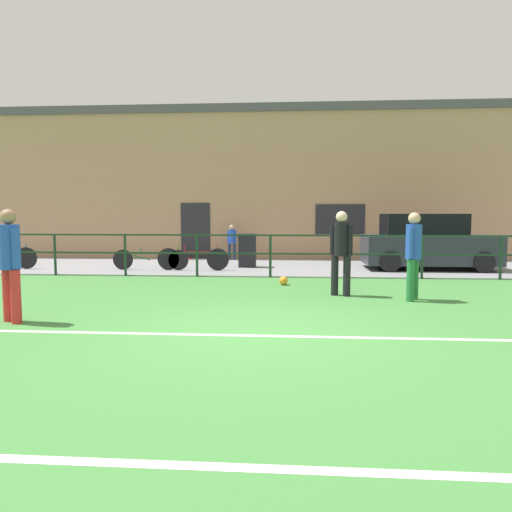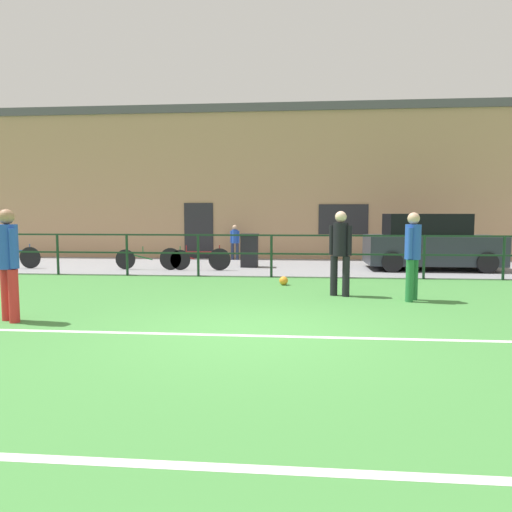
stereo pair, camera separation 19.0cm
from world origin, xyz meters
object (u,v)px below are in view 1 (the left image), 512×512
object	(u,v)px
bicycle_parked_0	(3,257)
bicycle_parked_2	(150,259)
parked_car_red	(427,243)
trash_bin_0	(247,250)
player_striker	(413,251)
soccer_ball_match	(283,281)
player_goalkeeper	(341,248)
spectator_child	(232,240)
player_winger	(10,259)
bicycle_parked_1	(193,259)

from	to	relation	value
bicycle_parked_0	bicycle_parked_2	bearing A→B (deg)	-0.00
parked_car_red	trash_bin_0	size ratio (longest dim) A/B	3.68
player_striker	soccer_ball_match	world-z (taller)	player_striker
player_goalkeeper	bicycle_parked_2	xyz separation A→B (m)	(-5.25, 4.02, -0.66)
player_striker	bicycle_parked_0	distance (m)	12.11
player_goalkeeper	spectator_child	size ratio (longest dim) A/B	1.38
soccer_ball_match	parked_car_red	world-z (taller)	parked_car_red
player_striker	parked_car_red	xyz separation A→B (m)	(1.73, 5.32, -0.17)
player_goalkeeper	player_winger	xyz separation A→B (m)	(-5.42, -2.85, 0.01)
player_goalkeeper	spectator_child	xyz separation A→B (m)	(-3.19, 7.30, -0.26)
soccer_ball_match	trash_bin_0	bearing A→B (deg)	108.37
player_winger	bicycle_parked_2	xyz separation A→B (m)	(0.17, 6.87, -0.67)
soccer_ball_match	bicycle_parked_0	size ratio (longest dim) A/B	0.10
spectator_child	bicycle_parked_2	xyz separation A→B (m)	(-2.06, -3.28, -0.40)
parked_car_red	bicycle_parked_2	xyz separation A→B (m)	(-8.34, -0.85, -0.47)
soccer_ball_match	bicycle_parked_1	size ratio (longest dim) A/B	0.10
player_striker	bicycle_parked_0	world-z (taller)	player_striker
bicycle_parked_1	player_goalkeeper	bearing A→B (deg)	-45.49
player_striker	bicycle_parked_2	world-z (taller)	player_striker
player_goalkeeper	player_striker	distance (m)	1.43
player_striker	spectator_child	xyz separation A→B (m)	(-4.55, 7.74, -0.24)
player_goalkeeper	bicycle_parked_1	size ratio (longest dim) A/B	0.82
player_goalkeeper	parked_car_red	world-z (taller)	player_goalkeeper
spectator_child	player_striker	bearing A→B (deg)	129.58
soccer_ball_match	bicycle_parked_2	size ratio (longest dim) A/B	0.09
parked_car_red	soccer_ball_match	bearing A→B (deg)	-141.04
spectator_child	bicycle_parked_2	size ratio (longest dim) A/B	0.55
soccer_ball_match	bicycle_parked_0	xyz separation A→B (m)	(-8.67, 2.62, 0.26)
player_winger	bicycle_parked_2	world-z (taller)	player_winger
parked_car_red	bicycle_parked_2	distance (m)	8.39
soccer_ball_match	player_striker	bearing A→B (deg)	-35.58
player_goalkeeper	spectator_child	distance (m)	7.97
player_goalkeeper	player_striker	size ratio (longest dim) A/B	1.02
player_winger	spectator_child	world-z (taller)	player_winger
player_striker	player_winger	xyz separation A→B (m)	(-6.77, -2.41, 0.03)
player_striker	parked_car_red	bearing A→B (deg)	-166.57
spectator_child	bicycle_parked_0	distance (m)	7.46
player_striker	bicycle_parked_0	xyz separation A→B (m)	(-11.24, 4.46, -0.62)
parked_car_red	bicycle_parked_2	bearing A→B (deg)	-174.15
trash_bin_0	bicycle_parked_2	bearing A→B (deg)	-160.76
bicycle_parked_0	trash_bin_0	xyz separation A→B (m)	(7.47, 0.99, 0.19)
spectator_child	soccer_ball_match	bearing A→B (deg)	117.66
bicycle_parked_0	bicycle_parked_1	xyz separation A→B (m)	(5.93, -0.00, -0.00)
soccer_ball_match	spectator_child	distance (m)	6.26
player_winger	trash_bin_0	xyz separation A→B (m)	(3.00, 7.86, -0.46)
trash_bin_0	parked_car_red	bearing A→B (deg)	-1.42
player_striker	trash_bin_0	bearing A→B (deg)	-113.88
soccer_ball_match	trash_bin_0	distance (m)	3.83
player_winger	soccer_ball_match	distance (m)	6.04
spectator_child	bicycle_parked_0	world-z (taller)	spectator_child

